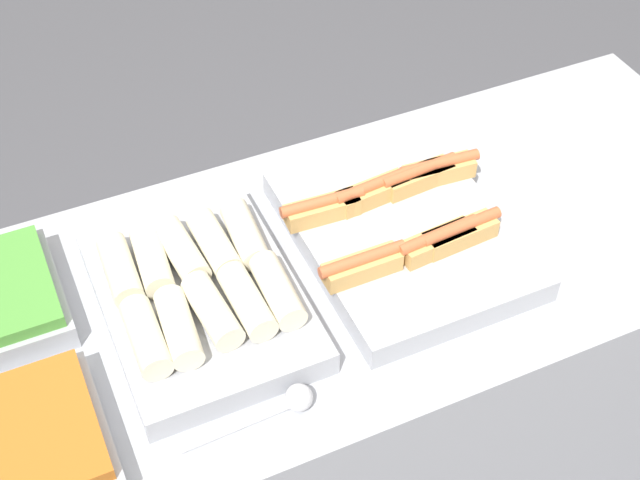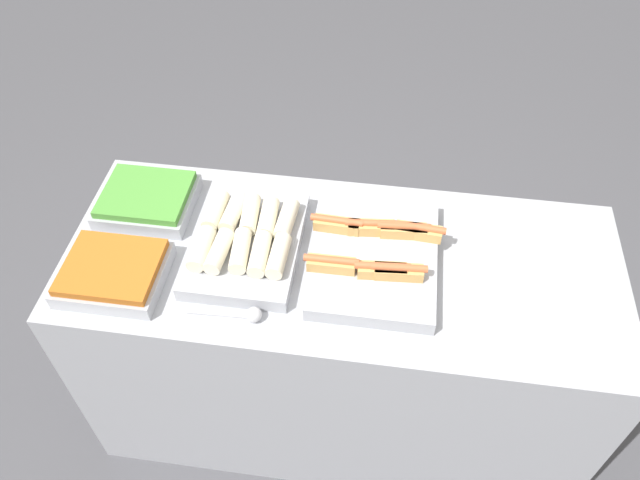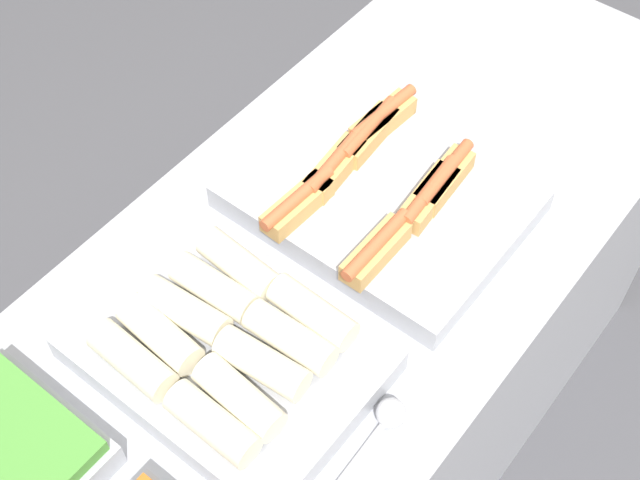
{
  "view_description": "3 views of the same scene",
  "coord_description": "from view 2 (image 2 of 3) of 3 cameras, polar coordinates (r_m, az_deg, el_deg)",
  "views": [
    {
      "loc": [
        -0.52,
        -1.0,
        2.11
      ],
      "look_at": [
        -0.07,
        0.0,
        0.99
      ],
      "focal_mm": 50.0,
      "sensor_mm": 36.0,
      "label": 1
    },
    {
      "loc": [
        0.1,
        -1.23,
        2.37
      ],
      "look_at": [
        -0.07,
        0.0,
        0.99
      ],
      "focal_mm": 35.0,
      "sensor_mm": 36.0,
      "label": 2
    },
    {
      "loc": [
        -0.74,
        -0.53,
        2.13
      ],
      "look_at": [
        -0.07,
        0.0,
        0.99
      ],
      "focal_mm": 50.0,
      "sensor_mm": 36.0,
      "label": 3
    }
  ],
  "objects": [
    {
      "name": "ground_plane",
      "position": [
        2.67,
        1.52,
        -14.5
      ],
      "size": [
        12.0,
        12.0,
        0.0
      ],
      "primitive_type": "plane",
      "color": "#4C4C51"
    },
    {
      "name": "counter",
      "position": [
        2.27,
        1.75,
        -9.22
      ],
      "size": [
        1.71,
        0.7,
        0.91
      ],
      "color": "#A8AAB2",
      "rests_on": "ground_plane"
    },
    {
      "name": "tray_side_back",
      "position": [
        2.11,
        -15.52,
        3.55
      ],
      "size": [
        0.3,
        0.26,
        0.07
      ],
      "color": "#A8AAB2",
      "rests_on": "counter"
    },
    {
      "name": "tray_wraps",
      "position": [
        1.92,
        -6.76,
        -0.04
      ],
      "size": [
        0.32,
        0.44,
        0.1
      ],
      "color": "#A8AAB2",
      "rests_on": "counter"
    },
    {
      "name": "serving_spoon_near",
      "position": [
        1.77,
        -6.6,
        -6.79
      ],
      "size": [
        0.22,
        0.05,
        0.05
      ],
      "color": "silver",
      "rests_on": "counter"
    },
    {
      "name": "tray_hotdogs",
      "position": [
        1.88,
        5.1,
        -1.41
      ],
      "size": [
        0.41,
        0.48,
        0.1
      ],
      "color": "#A8AAB2",
      "rests_on": "counter"
    },
    {
      "name": "tray_side_front",
      "position": [
        1.93,
        -18.36,
        -2.84
      ],
      "size": [
        0.3,
        0.26,
        0.07
      ],
      "color": "#A8AAB2",
      "rests_on": "counter"
    }
  ]
}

